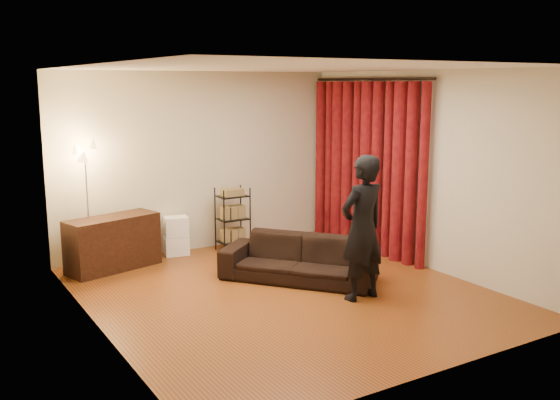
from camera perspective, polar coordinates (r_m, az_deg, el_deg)
floor at (r=7.70m, az=0.53°, el=-8.50°), size 5.00×5.00×0.00m
ceiling at (r=7.27m, az=0.57°, el=12.03°), size 5.00×5.00×0.00m
wall_back at (r=9.56m, az=-7.39°, el=3.50°), size 5.00×0.00×5.00m
wall_front at (r=5.44m, az=14.56°, el=-2.18°), size 5.00×0.00×5.00m
wall_left at (r=6.49m, az=-16.61°, el=-0.24°), size 0.00×5.00×5.00m
wall_right at (r=8.75m, az=13.19°, el=2.65°), size 0.00×5.00×5.00m
curtain_rod at (r=9.44m, az=8.21°, el=10.88°), size 0.04×2.65×0.04m
curtain at (r=9.51m, az=7.91°, el=3.00°), size 0.22×2.65×2.55m
sofa at (r=8.10m, az=1.69°, el=-5.38°), size 1.84×2.01×0.57m
person at (r=7.34m, az=7.54°, el=-2.55°), size 0.67×0.48×1.72m
media_cabinet at (r=8.85m, az=-15.02°, el=-3.82°), size 1.34×0.79×0.74m
storage_boxes at (r=9.39m, az=-9.46°, el=-3.25°), size 0.40×0.34×0.58m
wire_shelf at (r=9.53m, az=-4.35°, el=-1.74°), size 0.47×0.35×0.97m
floor_lamp at (r=8.78m, az=-17.18°, el=-0.63°), size 0.39×0.39×1.76m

